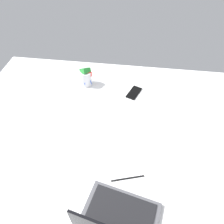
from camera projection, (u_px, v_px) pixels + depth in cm
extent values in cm
cube|color=white|center=(103.00, 139.00, 134.88)|extent=(180.00, 140.00, 18.00)
cube|color=#4C4C51|center=(120.00, 216.00, 93.79)|extent=(37.11, 29.45, 2.00)
cube|color=black|center=(121.00, 212.00, 93.88)|extent=(31.93, 22.74, 0.40)
cylinder|color=silver|center=(86.00, 78.00, 154.66)|extent=(9.00, 9.00, 11.00)
cube|color=blue|center=(87.00, 81.00, 155.70)|extent=(7.86, 8.31, 5.53)
cube|color=yellow|center=(85.00, 79.00, 154.38)|extent=(8.22, 7.41, 6.38)
cube|color=red|center=(86.00, 75.00, 153.85)|extent=(5.99, 6.02, 4.40)
cube|color=red|center=(88.00, 73.00, 151.77)|extent=(5.92, 6.59, 4.91)
cube|color=#268C33|center=(85.00, 71.00, 150.57)|extent=(8.74, 8.90, 7.20)
cube|color=black|center=(134.00, 93.00, 151.30)|extent=(11.46, 15.52, 0.80)
cube|color=black|center=(128.00, 178.00, 106.84)|extent=(16.42, 5.60, 0.60)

